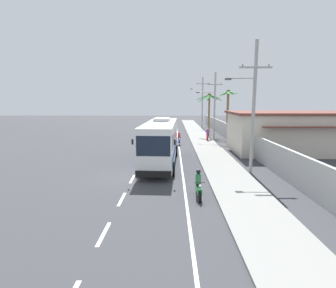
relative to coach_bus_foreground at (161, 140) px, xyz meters
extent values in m
plane|color=#3A3A3F|center=(-1.77, -4.04, -2.00)|extent=(160.00, 160.00, 0.00)
cube|color=gray|center=(5.03, 5.96, -1.93)|extent=(3.20, 90.00, 0.14)
cube|color=white|center=(-1.77, -12.47, -2.00)|extent=(0.16, 2.00, 0.01)
cube|color=white|center=(-1.77, -8.61, -2.00)|extent=(0.16, 2.00, 0.01)
cube|color=white|center=(-1.77, -4.75, -2.00)|extent=(0.16, 2.00, 0.01)
cube|color=white|center=(-1.77, -0.90, -2.00)|extent=(0.16, 2.00, 0.01)
cube|color=white|center=(-1.77, 2.96, -2.00)|extent=(0.16, 2.00, 0.01)
cube|color=white|center=(-1.77, 6.82, -2.00)|extent=(0.16, 2.00, 0.01)
cube|color=white|center=(-1.77, 10.68, -2.00)|extent=(0.16, 2.00, 0.01)
cube|color=white|center=(-1.77, 14.53, -2.00)|extent=(0.16, 2.00, 0.01)
cube|color=white|center=(-1.77, 18.39, -2.00)|extent=(0.16, 2.00, 0.01)
cube|color=white|center=(-1.77, 22.25, -2.00)|extent=(0.16, 2.00, 0.01)
cube|color=white|center=(-1.77, 26.11, -2.00)|extent=(0.16, 2.00, 0.01)
cube|color=white|center=(-1.77, 29.96, -2.00)|extent=(0.16, 2.00, 0.01)
cube|color=white|center=(-1.77, 33.82, -2.00)|extent=(0.16, 2.00, 0.01)
cube|color=white|center=(-1.77, 37.68, -2.00)|extent=(0.16, 2.00, 0.01)
cube|color=white|center=(-1.77, 41.54, -2.00)|extent=(0.16, 2.00, 0.01)
cube|color=white|center=(-1.77, 45.39, -2.00)|extent=(0.16, 2.00, 0.01)
cube|color=white|center=(1.78, 10.96, -2.00)|extent=(0.14, 70.00, 0.01)
cube|color=#B2B2AD|center=(8.83, 9.96, -0.92)|extent=(0.24, 60.00, 2.17)
cube|color=white|center=(0.00, -0.03, -0.02)|extent=(2.91, 11.24, 3.18)
cube|color=#192333|center=(0.01, 0.17, 0.54)|extent=(2.90, 10.35, 1.02)
cube|color=#192333|center=(-0.24, -5.55, 0.46)|extent=(2.24, 0.20, 1.34)
cube|color=blue|center=(0.00, -0.03, -0.74)|extent=(2.94, 11.01, 0.57)
cube|color=black|center=(-0.24, -5.64, -1.41)|extent=(2.39, 0.26, 0.44)
cube|color=#B7B7B7|center=(0.06, 1.37, 1.71)|extent=(1.44, 2.51, 0.28)
cube|color=black|center=(1.17, -5.40, 0.70)|extent=(0.12, 0.09, 0.36)
cube|color=black|center=(-1.63, -5.28, 0.70)|extent=(0.12, 0.09, 0.36)
cylinder|color=black|center=(1.03, -3.97, -1.48)|extent=(0.36, 1.05, 1.04)
cylinder|color=black|center=(-1.36, -3.87, -1.48)|extent=(0.36, 1.05, 1.04)
cylinder|color=black|center=(1.33, 3.26, -1.48)|extent=(0.36, 1.05, 1.04)
cylinder|color=black|center=(-1.05, 3.36, -1.48)|extent=(0.36, 1.05, 1.04)
cylinder|color=black|center=(2.50, -9.01, -1.70)|extent=(0.11, 0.60, 0.60)
cylinder|color=black|center=(2.47, -7.65, -1.70)|extent=(0.13, 0.60, 0.60)
cube|color=#1E7F38|center=(2.49, -8.38, -1.48)|extent=(0.26, 1.10, 0.36)
cube|color=black|center=(2.48, -8.08, -1.28)|extent=(0.25, 0.60, 0.12)
cylinder|color=gray|center=(2.50, -8.89, -1.40)|extent=(0.07, 0.32, 0.67)
cylinder|color=black|center=(2.49, -8.79, -0.96)|extent=(0.56, 0.05, 0.04)
sphere|color=#EAEACC|center=(2.50, -8.91, -1.10)|extent=(0.14, 0.14, 0.14)
cylinder|color=#2D7A47|center=(2.48, -8.13, -0.98)|extent=(0.32, 0.32, 0.61)
sphere|color=black|center=(2.48, -8.13, -0.54)|extent=(0.26, 0.26, 0.26)
cylinder|color=black|center=(1.78, 8.93, -1.70)|extent=(0.11, 0.60, 0.60)
cylinder|color=black|center=(1.81, 10.29, -1.70)|extent=(0.13, 0.60, 0.60)
cube|color=#1947B2|center=(1.80, 9.56, -1.48)|extent=(0.26, 1.10, 0.36)
cube|color=black|center=(1.81, 9.86, -1.28)|extent=(0.25, 0.61, 0.12)
cylinder|color=gray|center=(1.79, 9.05, -1.40)|extent=(0.07, 0.32, 0.67)
cylinder|color=black|center=(1.79, 9.15, -0.96)|extent=(0.56, 0.05, 0.04)
sphere|color=#EAEACC|center=(1.79, 9.03, -1.10)|extent=(0.14, 0.14, 0.14)
cylinder|color=red|center=(1.80, 9.81, -1.00)|extent=(0.32, 0.32, 0.57)
sphere|color=red|center=(1.80, 9.81, -0.58)|extent=(0.26, 0.26, 0.26)
cylinder|color=red|center=(5.69, 12.83, -1.47)|extent=(0.28, 0.28, 0.79)
cylinder|color=#75388E|center=(5.69, 12.83, -0.76)|extent=(0.36, 0.36, 0.63)
sphere|color=tan|center=(5.69, 12.83, -0.34)|extent=(0.23, 0.23, 0.23)
cylinder|color=#9E9E99|center=(6.86, -3.16, 2.78)|extent=(0.24, 0.24, 9.57)
cube|color=#9E9E99|center=(6.86, -3.16, 5.70)|extent=(2.29, 0.12, 0.12)
cylinder|color=#4C4742|center=(5.94, -3.16, 5.82)|extent=(0.08, 0.08, 0.16)
cylinder|color=#4C4742|center=(7.78, -3.16, 5.82)|extent=(0.08, 0.08, 0.16)
cylinder|color=#9E9E99|center=(5.91, -3.16, 4.95)|extent=(1.91, 0.09, 0.09)
cube|color=#4C4C51|center=(4.95, -3.16, 4.89)|extent=(0.44, 0.24, 0.14)
cylinder|color=#9E9E99|center=(6.67, 13.68, 2.57)|extent=(0.24, 0.24, 9.15)
cube|color=#9E9E99|center=(6.67, 13.68, 5.52)|extent=(1.98, 0.12, 0.12)
cylinder|color=#4C4742|center=(5.88, 13.68, 5.64)|extent=(0.08, 0.08, 0.16)
cylinder|color=#4C4742|center=(7.47, 13.68, 5.64)|extent=(0.08, 0.08, 0.16)
cylinder|color=#9E9E99|center=(5.52, 13.68, 4.54)|extent=(2.31, 0.09, 0.09)
cube|color=#4C4C51|center=(4.37, 13.68, 4.48)|extent=(0.44, 0.24, 0.14)
cylinder|color=#9E9E99|center=(6.85, 30.53, 2.97)|extent=(0.24, 0.24, 9.94)
cube|color=#9E9E99|center=(6.85, 30.53, 6.69)|extent=(2.53, 0.12, 0.12)
cylinder|color=#4C4742|center=(5.84, 30.53, 6.81)|extent=(0.08, 0.08, 0.16)
cylinder|color=#4C4742|center=(7.86, 30.53, 6.81)|extent=(0.08, 0.08, 0.16)
cylinder|color=#9E9E99|center=(5.76, 30.53, 5.74)|extent=(2.19, 0.09, 0.09)
cube|color=#4C4C51|center=(4.67, 30.53, 5.68)|extent=(0.44, 0.24, 0.14)
cylinder|color=brown|center=(9.01, 16.44, 1.33)|extent=(0.35, 0.35, 6.67)
ellipsoid|color=#3D893D|center=(9.70, 16.54, 4.56)|extent=(1.46, 0.56, 0.53)
ellipsoid|color=#3D893D|center=(9.52, 16.90, 4.52)|extent=(1.28, 1.20, 0.60)
ellipsoid|color=#3D893D|center=(8.77, 17.07, 4.50)|extent=(0.83, 1.42, 0.65)
ellipsoid|color=#3D893D|center=(8.43, 16.68, 4.41)|extent=(1.36, 0.83, 0.81)
ellipsoid|color=#3D893D|center=(8.39, 16.22, 4.47)|extent=(1.41, 0.81, 0.70)
ellipsoid|color=#3D893D|center=(8.89, 15.77, 4.53)|extent=(0.60, 1.44, 0.59)
ellipsoid|color=#3D893D|center=(9.39, 15.86, 4.58)|extent=(1.08, 1.39, 0.49)
sphere|color=brown|center=(9.01, 16.44, 4.72)|extent=(0.56, 0.56, 0.56)
cylinder|color=brown|center=(6.46, 17.59, 1.10)|extent=(0.28, 0.28, 6.20)
ellipsoid|color=#28702D|center=(7.43, 17.75, 3.85)|extent=(2.06, 0.68, 1.01)
ellipsoid|color=#28702D|center=(7.14, 18.34, 3.89)|extent=(1.65, 1.76, 0.92)
ellipsoid|color=#28702D|center=(6.41, 18.58, 3.86)|extent=(0.46, 2.05, 0.99)
ellipsoid|color=#28702D|center=(5.50, 17.91, 3.90)|extent=(2.07, 0.98, 0.91)
ellipsoid|color=#28702D|center=(5.57, 17.31, 3.74)|extent=(1.94, 0.93, 1.21)
ellipsoid|color=#28702D|center=(6.17, 16.63, 3.88)|extent=(0.94, 2.07, 0.94)
ellipsoid|color=#28702D|center=(7.11, 16.77, 4.02)|extent=(1.60, 1.89, 0.66)
sphere|color=brown|center=(6.46, 17.59, 4.25)|extent=(0.56, 0.56, 0.56)
cube|color=beige|center=(13.29, 5.41, 0.00)|extent=(11.63, 6.93, 4.01)
cube|color=brown|center=(13.29, 5.41, 2.13)|extent=(12.33, 7.34, 0.24)
cube|color=brown|center=(13.29, 1.59, 1.01)|extent=(8.14, 0.80, 0.10)
camera|label=1|loc=(1.05, -22.48, 3.36)|focal=28.27mm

